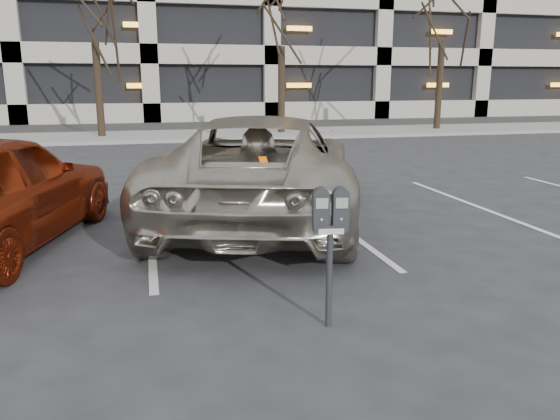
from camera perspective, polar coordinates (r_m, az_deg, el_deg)
name	(u,v)px	position (r m, az deg, el deg)	size (l,w,h in m)	color
ground	(279,275)	(6.27, -0.09, -6.76)	(140.00, 140.00, 0.00)	#28282B
sidewalk	(182,136)	(21.87, -10.16, 7.66)	(80.00, 4.00, 0.12)	gray
stall_lines	(151,230)	(8.31, -13.36, -2.02)	(16.90, 5.20, 0.00)	silver
parking_meter	(330,223)	(4.73, 5.28, -1.40)	(0.33, 0.17, 1.25)	black
suv_silver	(262,168)	(8.62, -1.91, 4.45)	(4.41, 6.48, 1.65)	#ACA392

